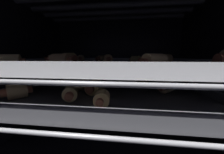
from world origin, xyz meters
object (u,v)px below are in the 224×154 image
at_px(heating_element, 111,5).
at_px(pig_in_blanket_upper_1, 136,59).
at_px(pig_in_blanket_lower_0, 87,76).
at_px(pig_in_blanket_upper_8, 107,59).
at_px(pig_in_blanket_lower_5, 17,91).
at_px(pig_in_blanket_lower_8, 66,77).
at_px(pig_in_blanket_lower_9, 117,74).
at_px(pig_in_blanket_lower_4, 167,87).
at_px(pig_in_blanket_lower_6, 142,79).
at_px(pig_in_blanket_upper_5, 61,60).
at_px(pig_in_blanket_upper_10, 81,58).
at_px(baking_tray_upper, 111,65).
at_px(pig_in_blanket_lower_10, 102,99).
at_px(pig_in_blanket_upper_9, 54,59).
at_px(pig_in_blanket_upper_7, 10,62).
at_px(pig_in_blanket_lower_1, 108,75).
at_px(pig_in_blanket_upper_3, 69,59).
at_px(pig_in_blanket_lower_2, 78,86).
at_px(baking_tray_lower, 111,88).
at_px(pig_in_blanket_upper_0, 103,59).
at_px(pig_in_blanket_upper_2, 154,62).
at_px(pig_in_blanket_lower_3, 71,93).
at_px(oven_rack_lower, 111,91).
at_px(pig_in_blanket_lower_7, 94,87).
at_px(pig_in_blanket_upper_6, 165,59).

distance_m(heating_element, pig_in_blanket_upper_1, 0.18).
distance_m(pig_in_blanket_lower_0, pig_in_blanket_upper_8, 0.12).
height_order(pig_in_blanket_lower_5, pig_in_blanket_lower_8, pig_in_blanket_lower_5).
bearing_deg(pig_in_blanket_lower_9, pig_in_blanket_lower_0, -141.31).
bearing_deg(pig_in_blanket_lower_4, pig_in_blanket_lower_6, 112.84).
xyz_separation_m(pig_in_blanket_lower_0, pig_in_blanket_lower_6, (0.20, -0.02, -0.00)).
xyz_separation_m(pig_in_blanket_upper_5, pig_in_blanket_upper_8, (0.08, 0.14, 0.00)).
bearing_deg(pig_in_blanket_lower_4, pig_in_blanket_upper_10, 146.88).
bearing_deg(baking_tray_upper, pig_in_blanket_lower_10, -89.70).
relative_size(pig_in_blanket_lower_6, pig_in_blanket_upper_9, 1.10).
xyz_separation_m(heating_element, pig_in_blanket_lower_0, (-0.10, 0.08, -0.21)).
distance_m(pig_in_blanket_upper_5, pig_in_blanket_upper_10, 0.27).
relative_size(pig_in_blanket_lower_10, pig_in_blanket_upper_7, 1.10).
relative_size(pig_in_blanket_lower_5, pig_in_blanket_upper_8, 1.06).
distance_m(pig_in_blanket_lower_1, pig_in_blanket_upper_3, 0.20).
xyz_separation_m(pig_in_blanket_lower_2, pig_in_blanket_lower_4, (0.23, 0.01, 0.00)).
bearing_deg(pig_in_blanket_upper_9, pig_in_blanket_upper_8, -3.47).
bearing_deg(baking_tray_lower, pig_in_blanket_upper_8, 121.80).
height_order(pig_in_blanket_upper_0, pig_in_blanket_upper_2, same).
bearing_deg(pig_in_blanket_upper_5, pig_in_blanket_upper_9, 126.48).
bearing_deg(pig_in_blanket_lower_1, pig_in_blanket_upper_8, -82.52).
relative_size(pig_in_blanket_upper_7, pig_in_blanket_upper_8, 0.89).
height_order(pig_in_blanket_lower_3, pig_in_blanket_lower_9, pig_in_blanket_lower_3).
height_order(baking_tray_lower, pig_in_blanket_lower_8, pig_in_blanket_lower_8).
relative_size(baking_tray_lower, pig_in_blanket_upper_5, 7.94).
relative_size(pig_in_blanket_lower_6, baking_tray_upper, 0.12).
height_order(oven_rack_lower, pig_in_blanket_lower_7, pig_in_blanket_lower_7).
relative_size(pig_in_blanket_lower_4, pig_in_blanket_lower_7, 0.81).
height_order(pig_in_blanket_lower_0, pig_in_blanket_upper_7, pig_in_blanket_upper_7).
bearing_deg(pig_in_blanket_lower_2, oven_rack_lower, 33.86).
bearing_deg(pig_in_blanket_lower_10, pig_in_blanket_lower_7, 115.46).
height_order(heating_element, pig_in_blanket_upper_10, heating_element).
bearing_deg(pig_in_blanket_upper_8, pig_in_blanket_lower_10, -84.58).
distance_m(baking_tray_upper, pig_in_blanket_upper_6, 0.16).
height_order(pig_in_blanket_lower_4, pig_in_blanket_upper_3, pig_in_blanket_upper_3).
height_order(pig_in_blanket_lower_10, pig_in_blanket_upper_10, pig_in_blanket_upper_10).
xyz_separation_m(pig_in_blanket_lower_4, pig_in_blanket_lower_5, (-0.34, -0.08, 0.00)).
bearing_deg(pig_in_blanket_upper_8, pig_in_blanket_upper_3, -148.15).
distance_m(pig_in_blanket_lower_3, pig_in_blanket_upper_10, 0.29).
height_order(pig_in_blanket_lower_6, pig_in_blanket_lower_9, pig_in_blanket_lower_6).
relative_size(pig_in_blanket_lower_3, pig_in_blanket_lower_4, 1.06).
height_order(oven_rack_lower, pig_in_blanket_lower_3, pig_in_blanket_lower_3).
distance_m(pig_in_blanket_lower_4, pig_in_blanket_upper_6, 0.10).
bearing_deg(pig_in_blanket_lower_6, pig_in_blanket_lower_9, 132.27).
bearing_deg(pig_in_blanket_upper_7, pig_in_blanket_lower_1, 65.92).
bearing_deg(pig_in_blanket_upper_7, pig_in_blanket_upper_6, 30.48).
bearing_deg(pig_in_blanket_lower_5, heating_element, 33.74).
distance_m(pig_in_blanket_lower_7, pig_in_blanket_upper_1, 0.19).
height_order(pig_in_blanket_lower_1, pig_in_blanket_lower_10, same).
xyz_separation_m(baking_tray_lower, pig_in_blanket_upper_6, (0.16, 0.03, 0.09)).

